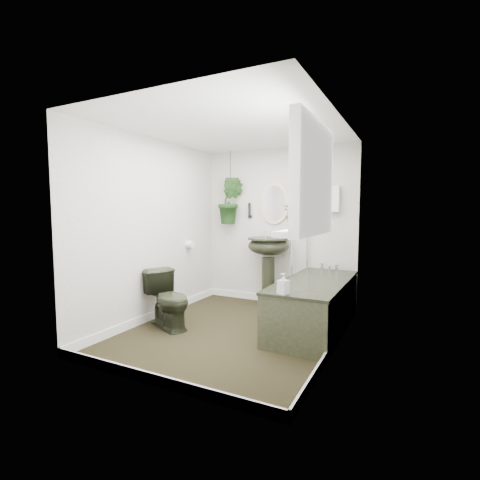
% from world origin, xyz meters
% --- Properties ---
extents(floor, '(2.30, 2.80, 0.02)m').
position_xyz_m(floor, '(0.00, 0.00, -0.01)').
color(floor, black).
rests_on(floor, ground).
extents(ceiling, '(2.30, 2.80, 0.02)m').
position_xyz_m(ceiling, '(0.00, 0.00, 2.31)').
color(ceiling, white).
rests_on(ceiling, ground).
extents(wall_back, '(2.30, 0.02, 2.30)m').
position_xyz_m(wall_back, '(0.00, 1.41, 1.15)').
color(wall_back, beige).
rests_on(wall_back, ground).
extents(wall_front, '(2.30, 0.02, 2.30)m').
position_xyz_m(wall_front, '(0.00, -1.41, 1.15)').
color(wall_front, beige).
rests_on(wall_front, ground).
extents(wall_left, '(0.02, 2.80, 2.30)m').
position_xyz_m(wall_left, '(-1.16, 0.00, 1.15)').
color(wall_left, beige).
rests_on(wall_left, ground).
extents(wall_right, '(0.02, 2.80, 2.30)m').
position_xyz_m(wall_right, '(1.16, 0.00, 1.15)').
color(wall_right, beige).
rests_on(wall_right, ground).
extents(skirting, '(2.30, 2.80, 0.10)m').
position_xyz_m(skirting, '(0.00, 0.00, 0.05)').
color(skirting, white).
rests_on(skirting, floor).
extents(bathtub, '(0.72, 1.72, 0.58)m').
position_xyz_m(bathtub, '(0.80, 0.50, 0.29)').
color(bathtub, black).
rests_on(bathtub, floor).
extents(bath_screen, '(0.04, 0.72, 1.40)m').
position_xyz_m(bath_screen, '(0.47, 0.99, 1.28)').
color(bath_screen, silver).
rests_on(bath_screen, bathtub).
extents(shower_box, '(0.20, 0.10, 0.35)m').
position_xyz_m(shower_box, '(0.80, 1.34, 1.55)').
color(shower_box, white).
rests_on(shower_box, wall_back).
extents(oval_mirror, '(0.46, 0.03, 0.62)m').
position_xyz_m(oval_mirror, '(-0.05, 1.37, 1.50)').
color(oval_mirror, beige).
rests_on(oval_mirror, wall_back).
extents(wall_sconce, '(0.04, 0.04, 0.22)m').
position_xyz_m(wall_sconce, '(-0.45, 1.36, 1.40)').
color(wall_sconce, black).
rests_on(wall_sconce, wall_back).
extents(toilet_roll_holder, '(0.11, 0.11, 0.11)m').
position_xyz_m(toilet_roll_holder, '(-1.10, 0.70, 0.90)').
color(toilet_roll_holder, white).
rests_on(toilet_roll_holder, wall_left).
extents(window_recess, '(0.08, 1.00, 0.90)m').
position_xyz_m(window_recess, '(1.09, -0.70, 1.65)').
color(window_recess, white).
rests_on(window_recess, wall_right).
extents(window_sill, '(0.18, 1.00, 0.04)m').
position_xyz_m(window_sill, '(1.02, -0.70, 1.23)').
color(window_sill, white).
rests_on(window_sill, wall_right).
extents(window_blinds, '(0.01, 0.86, 0.76)m').
position_xyz_m(window_blinds, '(1.04, -0.70, 1.65)').
color(window_blinds, white).
rests_on(window_blinds, wall_right).
extents(toilet, '(0.76, 0.62, 0.68)m').
position_xyz_m(toilet, '(-0.76, -0.23, 0.34)').
color(toilet, black).
rests_on(toilet, floor).
extents(pedestal_sink, '(0.69, 0.63, 1.01)m').
position_xyz_m(pedestal_sink, '(-0.05, 1.16, 0.51)').
color(pedestal_sink, black).
rests_on(pedestal_sink, floor).
extents(sill_plant, '(0.28, 0.26, 0.25)m').
position_xyz_m(sill_plant, '(1.00, -0.83, 1.38)').
color(sill_plant, black).
rests_on(sill_plant, window_sill).
extents(hanging_plant, '(0.44, 0.38, 0.70)m').
position_xyz_m(hanging_plant, '(-0.72, 1.25, 1.53)').
color(hanging_plant, black).
rests_on(hanging_plant, ceiling).
extents(soap_bottle, '(0.12, 0.12, 0.21)m').
position_xyz_m(soap_bottle, '(0.70, -0.29, 0.68)').
color(soap_bottle, '#322828').
rests_on(soap_bottle, bathtub).
extents(hanging_pot, '(0.16, 0.16, 0.12)m').
position_xyz_m(hanging_pot, '(-0.72, 1.25, 1.83)').
color(hanging_pot, '#40372D').
rests_on(hanging_pot, ceiling).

